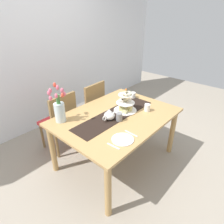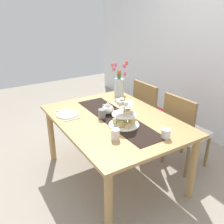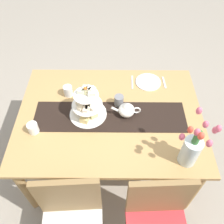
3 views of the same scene
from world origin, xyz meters
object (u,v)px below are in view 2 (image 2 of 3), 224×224
Objects in this scene: tiered_cake_stand at (124,116)px; cream_jug at (166,134)px; mug_grey at (102,114)px; mug_white_text at (115,134)px; dining_table at (114,127)px; chair_left at (151,112)px; chair_right at (184,129)px; dinner_plate_left at (67,114)px; knife_left at (73,119)px; tulip_vase at (119,84)px; teapot at (108,109)px; fork_left at (62,110)px.

cream_jug is at bearing 22.76° from tiered_cake_stand.
mug_white_text is (0.43, -0.11, -0.00)m from mug_grey.
dining_table is 0.85m from chair_left.
chair_right reaches higher than mug_grey.
dining_table is 6.51× the size of dinner_plate_left.
knife_left is (-0.78, -0.55, -0.04)m from cream_jug.
mug_grey is (0.13, 0.27, 0.05)m from knife_left.
tulip_vase is 1.10m from mug_white_text.
teapot reaches higher than mug_grey.
knife_left is (0.34, -0.79, -0.16)m from tulip_vase.
tulip_vase is (-0.54, 0.41, 0.25)m from dining_table.
tulip_vase is 1.97× the size of dinner_plate_left.
chair_left is 0.98m from tiered_cake_stand.
teapot is at bearing -45.05° from tulip_vase.
tiered_cake_stand reaches higher than cream_jug.
chair_left is at bearing 96.67° from knife_left.
fork_left is (-0.66, -0.38, -0.10)m from tiered_cake_stand.
mug_grey is (0.42, 0.27, 0.05)m from fork_left.
mug_grey is at bearing 45.20° from dinner_plate_left.
teapot reaches higher than knife_left.
tiered_cake_stand is 0.83m from tulip_vase.
fork_left is 0.88× the size of knife_left.
chair_left and chair_right have the same top height.
knife_left is at bearing -144.73° from cream_jug.
chair_left reaches higher than mug_white_text.
cream_jug is 0.45m from mug_white_text.
dining_table is at bearing 0.00° from teapot.
cream_jug is 0.89× the size of mug_white_text.
chair_left is 0.57m from tulip_vase.
knife_left reaches higher than dining_table.
mug_grey is at bearing -124.98° from dining_table.
tiered_cake_stand is at bearing 23.46° from mug_grey.
mug_white_text is (0.11, -0.99, 0.27)m from chair_right.
dinner_plate_left is (-0.01, -1.15, 0.23)m from chair_left.
chair_right reaches higher than fork_left.
dinner_plate_left is 0.15m from knife_left.
mug_white_text is (0.69, -0.99, 0.27)m from chair_left.
tiered_cake_stand reaches higher than mug_white_text.
mug_grey is (-0.25, -0.11, -0.05)m from tiered_cake_stand.
chair_right is at bearing 24.77° from tulip_vase.
cream_jug is 0.57× the size of fork_left.
chair_right is at bearing 118.27° from cream_jug.
dining_table is 0.52m from dinner_plate_left.
chair_left reaches higher than cream_jug.
tulip_vase is 0.70m from mug_grey.
chair_right is at bearing 84.26° from tiered_cake_stand.
tiered_cake_stand is at bearing -95.74° from chair_right.
tiered_cake_stand reaches higher than chair_left.
cream_jug is (0.40, 0.17, -0.06)m from tiered_cake_stand.
dining_table is 6.28× the size of teapot.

